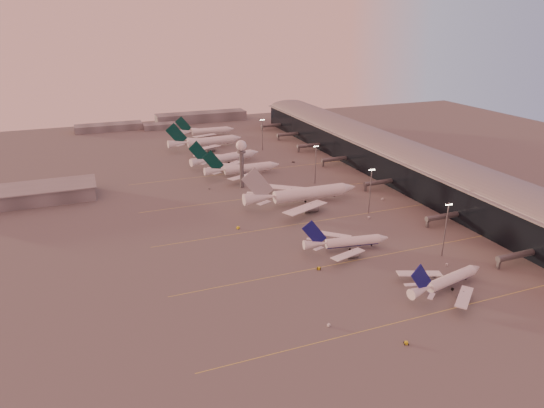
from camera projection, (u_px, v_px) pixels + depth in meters
name	position (u px, v px, depth m)	size (l,w,h in m)	color
ground	(323.00, 280.00, 192.84)	(700.00, 700.00, 0.00)	#5B5959
taxiway_markings	(326.00, 219.00, 251.72)	(180.00, 185.25, 0.02)	#F0E054
terminal	(394.00, 158.00, 321.43)	(57.00, 362.00, 23.04)	black
hangar	(20.00, 195.00, 272.33)	(82.00, 27.00, 8.50)	slate
radar_tower	(241.00, 154.00, 291.40)	(6.40, 6.40, 31.10)	slate
mast_a	(446.00, 227.00, 207.60)	(3.60, 0.56, 25.00)	slate
mast_b	(370.00, 189.00, 254.42)	(3.60, 0.56, 25.00)	slate
mast_c	(316.00, 163.00, 300.55)	(3.60, 0.56, 25.00)	slate
mast_d	(262.00, 133.00, 378.15)	(3.60, 0.56, 25.00)	slate
distant_horizon	(175.00, 120.00, 475.11)	(165.00, 37.50, 9.00)	slate
narrowbody_near	(446.00, 282.00, 184.77)	(40.49, 31.99, 15.99)	white
narrowbody_mid	(346.00, 243.00, 216.81)	(40.99, 32.50, 16.07)	white
widebody_white	(302.00, 197.00, 270.99)	(68.82, 55.15, 24.21)	white
greentail_a	(243.00, 170.00, 320.71)	(52.96, 42.78, 19.24)	white
greentail_b	(226.00, 159.00, 344.59)	(55.17, 44.02, 20.42)	white
greentail_c	(206.00, 143.00, 387.80)	(62.23, 50.11, 22.60)	white
greentail_d	(206.00, 132.00, 427.73)	(52.17, 42.13, 18.95)	white
gsv_truck_a	(330.00, 323.00, 163.73)	(5.13, 3.40, 1.95)	silver
gsv_tug_near	(406.00, 343.00, 154.71)	(3.06, 3.76, 0.93)	yellow
gsv_catering_a	(447.00, 262.00, 203.76)	(4.70, 3.59, 3.53)	silver
gsv_tug_mid	(319.00, 268.00, 200.72)	(4.08, 3.50, 1.00)	yellow
gsv_truck_b	(369.00, 216.00, 251.79)	(5.60, 2.36, 2.21)	silver
gsv_truck_c	(239.00, 226.00, 239.61)	(6.40, 4.93, 2.47)	yellow
gsv_catering_b	(383.00, 196.00, 276.88)	(6.04, 3.76, 4.60)	silver
gsv_truck_d	(209.00, 188.00, 294.97)	(3.01, 4.99, 1.90)	#5A5C5F
gsv_tug_hangar	(293.00, 162.00, 349.88)	(3.68, 2.63, 0.96)	#5A5C5F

